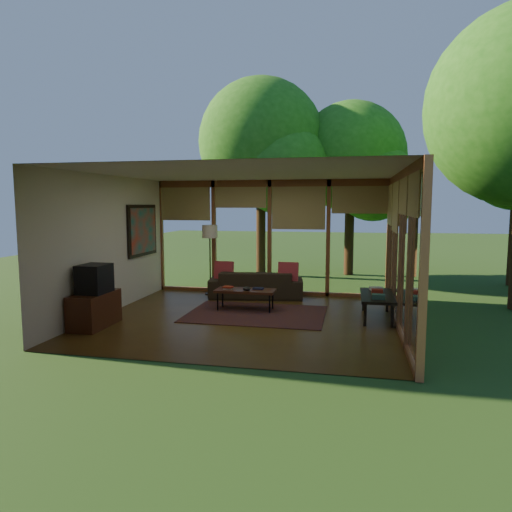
% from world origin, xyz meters
% --- Properties ---
extents(floor, '(5.50, 5.50, 0.00)m').
position_xyz_m(floor, '(0.00, 0.00, 0.00)').
color(floor, brown).
rests_on(floor, ground).
extents(ceiling, '(5.50, 5.50, 0.00)m').
position_xyz_m(ceiling, '(0.00, 0.00, 2.70)').
color(ceiling, silver).
rests_on(ceiling, ground).
extents(wall_left, '(0.04, 5.00, 2.70)m').
position_xyz_m(wall_left, '(-2.75, 0.00, 1.35)').
color(wall_left, silver).
rests_on(wall_left, ground).
extents(wall_front, '(5.50, 0.04, 2.70)m').
position_xyz_m(wall_front, '(0.00, -2.50, 1.35)').
color(wall_front, silver).
rests_on(wall_front, ground).
extents(window_wall_back, '(5.50, 0.12, 2.70)m').
position_xyz_m(window_wall_back, '(0.00, 2.50, 1.35)').
color(window_wall_back, brown).
rests_on(window_wall_back, ground).
extents(window_wall_right, '(0.12, 5.00, 2.70)m').
position_xyz_m(window_wall_right, '(2.75, 0.00, 1.35)').
color(window_wall_right, brown).
rests_on(window_wall_right, ground).
extents(tree_nw, '(3.72, 3.72, 5.84)m').
position_xyz_m(tree_nw, '(-0.79, 5.45, 3.97)').
color(tree_nw, '#3C2616').
rests_on(tree_nw, ground).
extents(tree_ne, '(3.27, 3.27, 5.18)m').
position_xyz_m(tree_ne, '(1.83, 6.06, 3.54)').
color(tree_ne, '#3C2616').
rests_on(tree_ne, ground).
extents(rug, '(2.65, 1.88, 0.01)m').
position_xyz_m(rug, '(0.12, 0.41, 0.01)').
color(rug, brown).
rests_on(rug, floor).
extents(sofa, '(2.22, 1.13, 0.62)m').
position_xyz_m(sofa, '(-0.22, 2.00, 0.31)').
color(sofa, '#312718').
rests_on(sofa, floor).
extents(pillow_left, '(0.43, 0.23, 0.45)m').
position_xyz_m(pillow_left, '(-0.97, 1.95, 0.59)').
color(pillow_left, maroon).
rests_on(pillow_left, sofa).
extents(pillow_right, '(0.45, 0.24, 0.47)m').
position_xyz_m(pillow_right, '(0.53, 1.95, 0.60)').
color(pillow_right, maroon).
rests_on(pillow_right, sofa).
extents(ct_book_lower, '(0.18, 0.14, 0.03)m').
position_xyz_m(ct_book_lower, '(-0.52, 0.65, 0.44)').
color(ct_book_lower, beige).
rests_on(ct_book_lower, coffee_table).
extents(ct_book_upper, '(0.21, 0.18, 0.03)m').
position_xyz_m(ct_book_upper, '(-0.52, 0.65, 0.47)').
color(ct_book_upper, maroon).
rests_on(ct_book_upper, coffee_table).
extents(ct_book_side, '(0.21, 0.16, 0.03)m').
position_xyz_m(ct_book_side, '(0.08, 0.78, 0.44)').
color(ct_book_side, black).
rests_on(ct_book_side, coffee_table).
extents(ct_bowl, '(0.16, 0.16, 0.07)m').
position_xyz_m(ct_bowl, '(-0.12, 0.60, 0.46)').
color(ct_bowl, black).
rests_on(ct_bowl, coffee_table).
extents(media_cabinet, '(0.50, 1.00, 0.60)m').
position_xyz_m(media_cabinet, '(-2.47, -1.05, 0.30)').
color(media_cabinet, '#4D2515').
rests_on(media_cabinet, floor).
extents(television, '(0.45, 0.55, 0.50)m').
position_xyz_m(television, '(-2.45, -1.05, 0.85)').
color(television, black).
rests_on(television, media_cabinet).
extents(console_book_a, '(0.24, 0.18, 0.08)m').
position_xyz_m(console_book_a, '(2.40, 0.16, 0.50)').
color(console_book_a, '#315646').
rests_on(console_book_a, side_console).
extents(console_book_b, '(0.21, 0.15, 0.09)m').
position_xyz_m(console_book_b, '(2.40, 0.61, 0.50)').
color(console_book_b, maroon).
rests_on(console_book_b, side_console).
extents(console_book_c, '(0.26, 0.22, 0.06)m').
position_xyz_m(console_book_c, '(2.40, 1.01, 0.49)').
color(console_book_c, beige).
rests_on(console_book_c, side_console).
extents(floor_lamp, '(0.36, 0.36, 1.65)m').
position_xyz_m(floor_lamp, '(-1.36, 2.11, 1.41)').
color(floor_lamp, black).
rests_on(floor_lamp, floor).
extents(coffee_table, '(1.20, 0.50, 0.43)m').
position_xyz_m(coffee_table, '(-0.17, 0.70, 0.39)').
color(coffee_table, '#4D2515').
rests_on(coffee_table, floor).
extents(side_console, '(0.60, 1.40, 0.46)m').
position_xyz_m(side_console, '(2.40, 0.56, 0.41)').
color(side_console, black).
rests_on(side_console, floor).
extents(wall_painting, '(0.06, 1.35, 1.15)m').
position_xyz_m(wall_painting, '(-2.71, 1.40, 1.55)').
color(wall_painting, black).
rests_on(wall_painting, wall_left).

